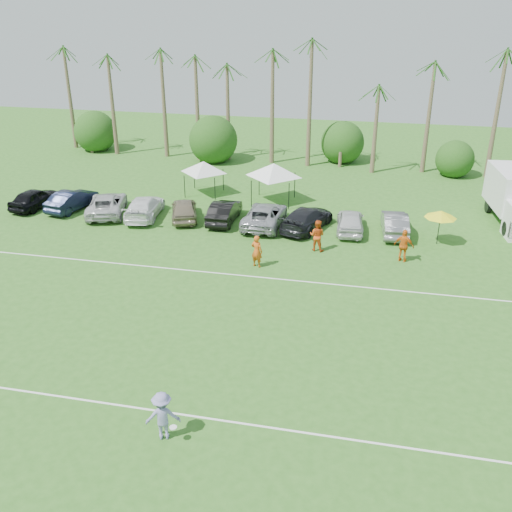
# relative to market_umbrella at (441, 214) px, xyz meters

# --- Properties ---
(ground) EXTENTS (120.00, 120.00, 0.00)m
(ground) POSITION_rel_market_umbrella_xyz_m (-13.55, -21.08, -2.02)
(ground) COLOR #2F651E
(ground) RESTS_ON ground
(field_lines) EXTENTS (80.00, 12.10, 0.01)m
(field_lines) POSITION_rel_market_umbrella_xyz_m (-13.55, -13.08, -2.01)
(field_lines) COLOR white
(field_lines) RESTS_ON ground
(palm_tree_0) EXTENTS (2.40, 2.40, 8.90)m
(palm_tree_0) POSITION_rel_market_umbrella_xyz_m (-35.55, 16.92, 5.46)
(palm_tree_0) COLOR brown
(palm_tree_0) RESTS_ON ground
(palm_tree_1) EXTENTS (2.40, 2.40, 9.90)m
(palm_tree_1) POSITION_rel_market_umbrella_xyz_m (-30.55, 16.92, 6.33)
(palm_tree_1) COLOR brown
(palm_tree_1) RESTS_ON ground
(palm_tree_2) EXTENTS (2.40, 2.40, 10.90)m
(palm_tree_2) POSITION_rel_market_umbrella_xyz_m (-25.55, 16.92, 7.19)
(palm_tree_2) COLOR brown
(palm_tree_2) RESTS_ON ground
(palm_tree_3) EXTENTS (2.40, 2.40, 11.90)m
(palm_tree_3) POSITION_rel_market_umbrella_xyz_m (-21.55, 16.92, 8.04)
(palm_tree_3) COLOR brown
(palm_tree_3) RESTS_ON ground
(palm_tree_4) EXTENTS (2.40, 2.40, 8.90)m
(palm_tree_4) POSITION_rel_market_umbrella_xyz_m (-17.55, 16.92, 5.46)
(palm_tree_4) COLOR brown
(palm_tree_4) RESTS_ON ground
(palm_tree_5) EXTENTS (2.40, 2.40, 9.90)m
(palm_tree_5) POSITION_rel_market_umbrella_xyz_m (-13.55, 16.92, 6.33)
(palm_tree_5) COLOR brown
(palm_tree_5) RESTS_ON ground
(palm_tree_6) EXTENTS (2.40, 2.40, 10.90)m
(palm_tree_6) POSITION_rel_market_umbrella_xyz_m (-9.55, 16.92, 7.19)
(palm_tree_6) COLOR brown
(palm_tree_6) RESTS_ON ground
(palm_tree_7) EXTENTS (2.40, 2.40, 11.90)m
(palm_tree_7) POSITION_rel_market_umbrella_xyz_m (-5.55, 16.92, 8.04)
(palm_tree_7) COLOR brown
(palm_tree_7) RESTS_ON ground
(palm_tree_8) EXTENTS (2.40, 2.40, 8.90)m
(palm_tree_8) POSITION_rel_market_umbrella_xyz_m (-0.55, 16.92, 5.46)
(palm_tree_8) COLOR brown
(palm_tree_8) RESTS_ON ground
(palm_tree_9) EXTENTS (2.40, 2.40, 9.90)m
(palm_tree_9) POSITION_rel_market_umbrella_xyz_m (4.45, 16.92, 6.33)
(palm_tree_9) COLOR brown
(palm_tree_9) RESTS_ON ground
(bush_tree_0) EXTENTS (4.00, 4.00, 4.00)m
(bush_tree_0) POSITION_rel_market_umbrella_xyz_m (-32.55, 17.92, -0.22)
(bush_tree_0) COLOR brown
(bush_tree_0) RESTS_ON ground
(bush_tree_1) EXTENTS (4.00, 4.00, 4.00)m
(bush_tree_1) POSITION_rel_market_umbrella_xyz_m (-19.55, 17.92, -0.22)
(bush_tree_1) COLOR brown
(bush_tree_1) RESTS_ON ground
(bush_tree_2) EXTENTS (4.00, 4.00, 4.00)m
(bush_tree_2) POSITION_rel_market_umbrella_xyz_m (-7.55, 17.92, -0.22)
(bush_tree_2) COLOR brown
(bush_tree_2) RESTS_ON ground
(bush_tree_3) EXTENTS (4.00, 4.00, 4.00)m
(bush_tree_3) POSITION_rel_market_umbrella_xyz_m (2.45, 17.92, -0.22)
(bush_tree_3) COLOR brown
(bush_tree_3) RESTS_ON ground
(sideline_player_a) EXTENTS (0.82, 0.67, 1.95)m
(sideline_player_a) POSITION_rel_market_umbrella_xyz_m (-10.59, -5.71, -1.04)
(sideline_player_a) COLOR #CE5316
(sideline_player_a) RESTS_ON ground
(sideline_player_b) EXTENTS (1.10, 0.94, 1.99)m
(sideline_player_b) POSITION_rel_market_umbrella_xyz_m (-7.43, -2.63, -1.02)
(sideline_player_b) COLOR #D04D17
(sideline_player_b) RESTS_ON ground
(sideline_player_c) EXTENTS (1.27, 0.84, 2.01)m
(sideline_player_c) POSITION_rel_market_umbrella_xyz_m (-2.21, -3.17, -1.01)
(sideline_player_c) COLOR orange
(sideline_player_c) RESTS_ON ground
(canopy_tent_left) EXTENTS (3.84, 3.84, 3.11)m
(canopy_tent_left) POSITION_rel_market_umbrella_xyz_m (-17.53, 6.64, 0.64)
(canopy_tent_left) COLOR black
(canopy_tent_left) RESTS_ON ground
(canopy_tent_right) EXTENTS (4.39, 4.39, 3.55)m
(canopy_tent_right) POSITION_rel_market_umbrella_xyz_m (-11.76, 5.87, 1.02)
(canopy_tent_right) COLOR black
(canopy_tent_right) RESTS_ON ground
(market_umbrella) EXTENTS (2.02, 2.02, 2.25)m
(market_umbrella) POSITION_rel_market_umbrella_xyz_m (0.00, 0.00, 0.00)
(market_umbrella) COLOR black
(market_umbrella) RESTS_ON ground
(frisbee_player) EXTENTS (1.40, 1.06, 1.91)m
(frisbee_player) POSITION_rel_market_umbrella_xyz_m (-10.84, -20.36, -1.06)
(frisbee_player) COLOR #8480B6
(frisbee_player) RESTS_ON ground
(parked_car_0) EXTENTS (2.41, 4.58, 1.49)m
(parked_car_0) POSITION_rel_market_umbrella_xyz_m (-28.93, 0.79, -1.28)
(parked_car_0) COLOR black
(parked_car_0) RESTS_ON ground
(parked_car_1) EXTENTS (2.39, 4.73, 1.49)m
(parked_car_1) POSITION_rel_market_umbrella_xyz_m (-26.01, 1.01, -1.28)
(parked_car_1) COLOR black
(parked_car_1) RESTS_ON ground
(parked_car_2) EXTENTS (3.96, 5.85, 1.49)m
(parked_car_2) POSITION_rel_market_umbrella_xyz_m (-23.10, 0.71, -1.28)
(parked_car_2) COLOR #BCBCBC
(parked_car_2) RESTS_ON ground
(parked_car_3) EXTENTS (2.76, 5.36, 1.49)m
(parked_car_3) POSITION_rel_market_umbrella_xyz_m (-20.18, 0.69, -1.28)
(parked_car_3) COLOR white
(parked_car_3) RESTS_ON ground
(parked_car_4) EXTENTS (3.09, 4.70, 1.49)m
(parked_car_4) POSITION_rel_market_umbrella_xyz_m (-17.27, 0.89, -1.28)
(parked_car_4) COLOR gray
(parked_car_4) RESTS_ON ground
(parked_car_5) EXTENTS (1.60, 4.52, 1.49)m
(parked_car_5) POSITION_rel_market_umbrella_xyz_m (-14.35, 0.99, -1.28)
(parked_car_5) COLOR black
(parked_car_5) RESTS_ON ground
(parked_car_6) EXTENTS (2.57, 5.40, 1.49)m
(parked_car_6) POSITION_rel_market_umbrella_xyz_m (-11.44, 0.86, -1.28)
(parked_car_6) COLOR #96979C
(parked_car_6) RESTS_ON ground
(parked_car_7) EXTENTS (3.62, 5.52, 1.49)m
(parked_car_7) POSITION_rel_market_umbrella_xyz_m (-8.52, 0.86, -1.28)
(parked_car_7) COLOR black
(parked_car_7) RESTS_ON ground
(parked_car_8) EXTENTS (2.05, 4.48, 1.49)m
(parked_car_8) POSITION_rel_market_umbrella_xyz_m (-5.61, 1.00, -1.28)
(parked_car_8) COLOR silver
(parked_car_8) RESTS_ON ground
(parked_car_9) EXTENTS (1.90, 4.62, 1.49)m
(parked_car_9) POSITION_rel_market_umbrella_xyz_m (-2.69, 1.19, -1.28)
(parked_car_9) COLOR slate
(parked_car_9) RESTS_ON ground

